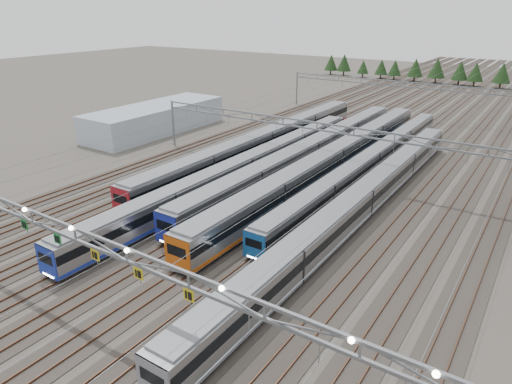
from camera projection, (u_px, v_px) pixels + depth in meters
The scene contains 13 objects.
ground at pixel (89, 315), 36.72m from camera, with size 400.00×400.00×0.00m, color #47423A.
track_bed at pixel (425, 101), 113.27m from camera, with size 54.00×260.00×5.42m.
train_a at pixel (265, 142), 75.49m from camera, with size 3.09×61.15×4.03m.
train_b at pixel (244, 169), 63.77m from camera, with size 2.76×61.22×3.59m.
train_c at pixel (309, 153), 69.79m from camera, with size 3.05×62.55×3.97m.
train_d at pixel (333, 160), 66.63m from camera, with size 3.06×66.66×4.00m.
train_e at pixel (371, 162), 67.00m from camera, with size 2.54×61.88×3.30m.
train_f at pixel (361, 202), 52.88m from camera, with size 2.77×66.43×3.61m.
gantry_near at pixel (74, 237), 33.99m from camera, with size 56.36×0.61×8.08m.
gantry_mid at pixel (317, 132), 65.16m from camera, with size 56.36×0.36×8.00m.
gantry_far at pixel (409, 89), 99.86m from camera, with size 56.36×0.36×8.00m.
west_shed at pixel (156, 118), 90.24m from camera, with size 10.00×30.00×5.12m, color #98ABB6.
treeline at pixel (457, 71), 143.53m from camera, with size 93.80×5.60×7.02m.
Camera 1 is at (28.04, -17.72, 22.98)m, focal length 32.00 mm.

